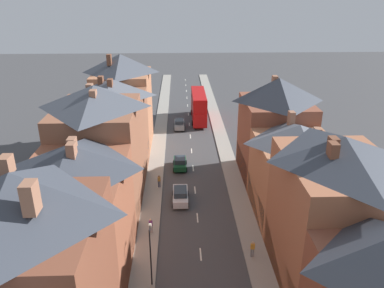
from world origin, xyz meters
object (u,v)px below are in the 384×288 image
at_px(pedestrian_mid_right, 159,181).
at_px(street_lamp, 151,253).
at_px(double_decker_bus_lead, 199,106).
at_px(pedestrian_mid_left, 151,225).
at_px(car_parked_right_a, 180,195).
at_px(car_parked_left_a, 180,163).
at_px(pedestrian_near_right, 252,248).
at_px(car_near_blue, 179,124).

bearing_deg(pedestrian_mid_right, street_lamp, -89.55).
bearing_deg(double_decker_bus_lead, pedestrian_mid_left, -100.69).
relative_size(car_parked_right_a, street_lamp, 0.77).
xyz_separation_m(car_parked_left_a, pedestrian_near_right, (6.46, -18.70, 0.22)).
height_order(car_parked_left_a, street_lamp, street_lamp).
height_order(pedestrian_mid_left, street_lamp, street_lamp).
bearing_deg(car_near_blue, pedestrian_mid_right, -96.94).
relative_size(car_parked_right_a, pedestrian_near_right, 2.63).
relative_size(pedestrian_mid_left, street_lamp, 0.29).
distance_m(double_decker_bus_lead, street_lamp, 42.31).
distance_m(double_decker_bus_lead, car_parked_left_a, 20.54).
bearing_deg(pedestrian_mid_left, car_parked_right_a, 63.69).
xyz_separation_m(double_decker_bus_lead, pedestrian_near_right, (2.87, -38.82, -1.78)).
bearing_deg(double_decker_bus_lead, pedestrian_mid_right, -103.57).
xyz_separation_m(car_parked_right_a, pedestrian_mid_right, (-2.58, 3.27, 0.18)).
xyz_separation_m(double_decker_bus_lead, street_lamp, (-6.04, -41.88, 0.43)).
relative_size(double_decker_bus_lead, pedestrian_near_right, 6.71).
relative_size(car_parked_left_a, pedestrian_near_right, 2.37).
height_order(pedestrian_mid_left, pedestrian_mid_right, same).
bearing_deg(car_near_blue, car_parked_left_a, -90.00).
distance_m(car_parked_left_a, car_parked_right_a, 8.71).
distance_m(car_near_blue, car_parked_right_a, 24.47).
bearing_deg(street_lamp, pedestrian_near_right, 18.92).
height_order(car_near_blue, pedestrian_mid_right, pedestrian_mid_right).
bearing_deg(pedestrian_mid_left, pedestrian_mid_right, 87.46).
relative_size(car_parked_left_a, street_lamp, 0.69).
relative_size(pedestrian_near_right, pedestrian_mid_left, 1.00).
xyz_separation_m(car_parked_right_a, pedestrian_near_right, (6.46, -9.99, 0.18)).
bearing_deg(street_lamp, car_parked_left_a, 83.57).
height_order(double_decker_bus_lead, car_parked_left_a, double_decker_bus_lead).
bearing_deg(street_lamp, pedestrian_mid_right, 90.45).
bearing_deg(car_near_blue, car_parked_right_a, -90.00).
bearing_deg(pedestrian_near_right, double_decker_bus_lead, 94.23).
distance_m(pedestrian_near_right, pedestrian_mid_right, 16.05).
height_order(car_parked_left_a, car_parked_right_a, car_parked_right_a).
distance_m(car_parked_left_a, pedestrian_mid_left, 15.06).
relative_size(car_near_blue, car_parked_left_a, 1.06).
relative_size(double_decker_bus_lead, car_near_blue, 2.68).
xyz_separation_m(pedestrian_mid_right, street_lamp, (0.13, -16.31, 2.21)).
bearing_deg(car_parked_right_a, street_lamp, -100.64).
relative_size(car_parked_right_a, pedestrian_mid_left, 2.63).
height_order(double_decker_bus_lead, pedestrian_mid_left, double_decker_bus_lead).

